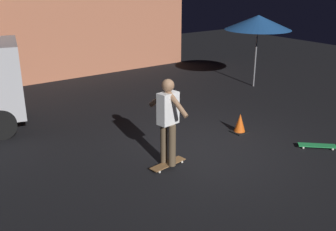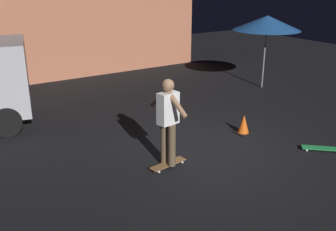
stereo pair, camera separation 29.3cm
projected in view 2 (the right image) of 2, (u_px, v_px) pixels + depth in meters
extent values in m
plane|color=black|center=(208.00, 151.00, 8.24)|extent=(28.00, 28.00, 0.00)
cube|color=#B76B4C|center=(27.00, 28.00, 14.37)|extent=(12.17, 3.79, 3.25)
cylinder|color=black|center=(7.00, 122.00, 8.87)|extent=(0.69, 0.37, 0.66)
cylinder|color=black|center=(10.00, 98.00, 10.63)|extent=(0.69, 0.37, 0.66)
cylinder|color=slate|center=(264.00, 54.00, 12.48)|extent=(0.05, 0.05, 2.20)
cone|color=#1E4C8C|center=(267.00, 23.00, 12.15)|extent=(2.10, 2.10, 0.45)
cube|color=olive|center=(168.00, 164.00, 7.53)|extent=(0.80, 0.31, 0.02)
sphere|color=silver|center=(176.00, 159.00, 7.79)|extent=(0.05, 0.05, 0.05)
sphere|color=silver|center=(182.00, 162.00, 7.67)|extent=(0.05, 0.05, 0.05)
sphere|color=silver|center=(153.00, 169.00, 7.41)|extent=(0.05, 0.05, 0.05)
sphere|color=silver|center=(159.00, 172.00, 7.29)|extent=(0.05, 0.05, 0.05)
cube|color=green|center=(321.00, 148.00, 8.21)|extent=(0.71, 0.68, 0.02)
sphere|color=silver|center=(307.00, 150.00, 8.19)|extent=(0.05, 0.05, 0.05)
sphere|color=silver|center=(305.00, 147.00, 8.34)|extent=(0.05, 0.05, 0.05)
sphere|color=silver|center=(335.00, 149.00, 8.25)|extent=(0.05, 0.05, 0.05)
cylinder|color=brown|center=(164.00, 142.00, 7.46)|extent=(0.14, 0.14, 0.82)
cylinder|color=brown|center=(172.00, 146.00, 7.31)|extent=(0.14, 0.14, 0.82)
cube|color=white|center=(168.00, 108.00, 7.14)|extent=(0.41, 0.27, 0.60)
sphere|color=#936B4C|center=(168.00, 85.00, 7.00)|extent=(0.23, 0.23, 0.23)
cylinder|color=#936B4C|center=(160.00, 98.00, 7.25)|extent=(0.17, 0.55, 0.46)
cylinder|color=#936B4C|center=(176.00, 103.00, 6.94)|extent=(0.17, 0.55, 0.46)
cube|color=black|center=(243.00, 133.00, 9.11)|extent=(0.34, 0.34, 0.03)
cone|color=#EA5914|center=(244.00, 124.00, 9.04)|extent=(0.28, 0.28, 0.46)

